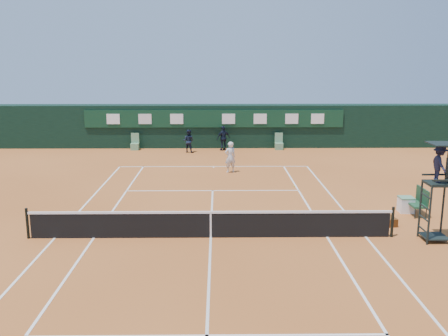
# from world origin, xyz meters

# --- Properties ---
(ground) EXTENTS (90.00, 90.00, 0.00)m
(ground) POSITION_xyz_m (0.00, 0.00, 0.00)
(ground) COLOR #BF662D
(ground) RESTS_ON ground
(court_lines) EXTENTS (11.05, 23.85, 0.01)m
(court_lines) POSITION_xyz_m (0.00, 0.00, 0.01)
(court_lines) COLOR silver
(court_lines) RESTS_ON ground
(tennis_net) EXTENTS (12.90, 0.10, 1.10)m
(tennis_net) POSITION_xyz_m (0.00, 0.00, 0.51)
(tennis_net) COLOR black
(tennis_net) RESTS_ON ground
(back_wall) EXTENTS (40.00, 1.65, 3.00)m
(back_wall) POSITION_xyz_m (0.00, 18.74, 1.51)
(back_wall) COLOR black
(back_wall) RESTS_ON ground
(linesman_chair_left) EXTENTS (0.55, 0.50, 1.15)m
(linesman_chair_left) POSITION_xyz_m (-5.50, 17.48, 0.32)
(linesman_chair_left) COLOR #629567
(linesman_chair_left) RESTS_ON ground
(linesman_chair_right) EXTENTS (0.55, 0.50, 1.15)m
(linesman_chair_right) POSITION_xyz_m (4.50, 17.48, 0.32)
(linesman_chair_right) COLOR #5B8B65
(linesman_chair_right) RESTS_ON ground
(umpire_chair) EXTENTS (0.96, 0.95, 3.42)m
(umpire_chair) POSITION_xyz_m (7.74, -0.37, 2.46)
(umpire_chair) COLOR black
(umpire_chair) RESTS_ON ground
(player_bench) EXTENTS (0.55, 1.20, 1.10)m
(player_bench) POSITION_xyz_m (8.35, 2.58, 0.60)
(player_bench) COLOR #1B452A
(player_bench) RESTS_ON ground
(tennis_bag) EXTENTS (0.47, 0.87, 0.31)m
(tennis_bag) POSITION_xyz_m (6.76, 1.38, 0.15)
(tennis_bag) COLOR black
(tennis_bag) RESTS_ON ground
(cooler) EXTENTS (0.57, 0.57, 0.65)m
(cooler) POSITION_xyz_m (7.97, 2.90, 0.33)
(cooler) COLOR white
(cooler) RESTS_ON ground
(tennis_ball) EXTENTS (0.07, 0.07, 0.07)m
(tennis_ball) POSITION_xyz_m (4.01, 7.10, 0.03)
(tennis_ball) COLOR gold
(tennis_ball) RESTS_ON ground
(player) EXTENTS (0.74, 0.62, 1.73)m
(player) POSITION_xyz_m (0.94, 10.35, 0.87)
(player) COLOR silver
(player) RESTS_ON ground
(ball_kid_left) EXTENTS (0.90, 0.79, 1.55)m
(ball_kid_left) POSITION_xyz_m (-1.72, 16.48, 0.77)
(ball_kid_left) COLOR black
(ball_kid_left) RESTS_ON ground
(ball_kid_right) EXTENTS (1.07, 0.83, 1.70)m
(ball_kid_right) POSITION_xyz_m (0.64, 17.22, 0.85)
(ball_kid_right) COLOR black
(ball_kid_right) RESTS_ON ground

